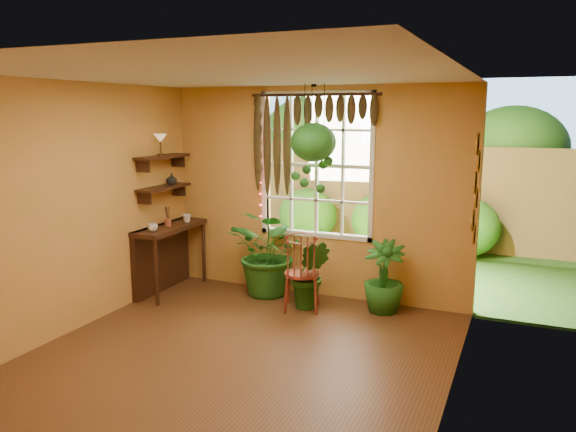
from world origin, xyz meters
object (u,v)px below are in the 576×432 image
windsor_chair (302,284)px  hanging_basket (313,148)px  potted_plant_mid (310,274)px  counter_ledge (164,250)px  potted_plant_left (271,252)px

windsor_chair → hanging_basket: (0.02, 0.32, 1.62)m
potted_plant_mid → windsor_chair: bearing=-125.8°
counter_ledge → hanging_basket: bearing=9.3°
potted_plant_left → hanging_basket: bearing=-3.7°
counter_ledge → windsor_chair: windsor_chair is taller
potted_plant_mid → hanging_basket: 1.53m
counter_ledge → potted_plant_mid: size_ratio=1.40×
potted_plant_mid → hanging_basket: hanging_basket is taller
counter_ledge → hanging_basket: 2.45m
windsor_chair → potted_plant_left: 0.72m
counter_ledge → potted_plant_left: size_ratio=1.04×
potted_plant_mid → hanging_basket: (-0.05, 0.22, 1.52)m
potted_plant_left → potted_plant_mid: size_ratio=1.34×
counter_ledge → potted_plant_left: 1.45m
potted_plant_left → hanging_basket: size_ratio=0.89×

